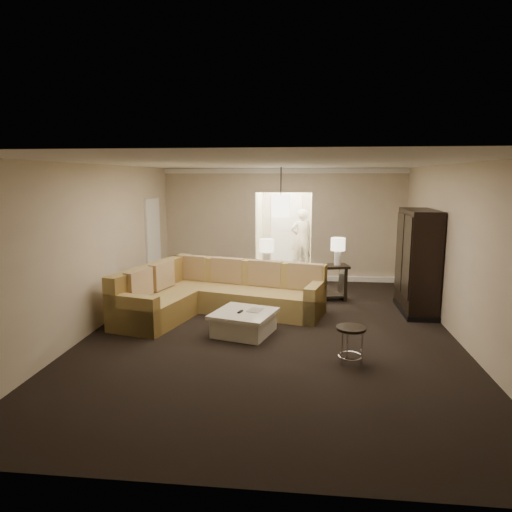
# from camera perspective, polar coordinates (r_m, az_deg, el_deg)

# --- Properties ---
(ground) EXTENTS (8.00, 8.00, 0.00)m
(ground) POSITION_cam_1_polar(r_m,az_deg,el_deg) (7.86, 1.92, -9.35)
(ground) COLOR black
(ground) RESTS_ON ground
(wall_back) EXTENTS (6.00, 0.04, 2.80)m
(wall_back) POSITION_cam_1_polar(r_m,az_deg,el_deg) (11.48, 3.43, 3.92)
(wall_back) COLOR beige
(wall_back) RESTS_ON ground
(wall_front) EXTENTS (6.00, 0.04, 2.80)m
(wall_front) POSITION_cam_1_polar(r_m,az_deg,el_deg) (3.64, -2.64, -9.17)
(wall_front) COLOR beige
(wall_front) RESTS_ON ground
(wall_left) EXTENTS (0.04, 8.00, 2.80)m
(wall_left) POSITION_cam_1_polar(r_m,az_deg,el_deg) (8.29, -19.19, 1.09)
(wall_left) COLOR beige
(wall_left) RESTS_ON ground
(wall_right) EXTENTS (0.04, 8.00, 2.80)m
(wall_right) POSITION_cam_1_polar(r_m,az_deg,el_deg) (7.89, 24.25, 0.34)
(wall_right) COLOR beige
(wall_right) RESTS_ON ground
(ceiling) EXTENTS (6.00, 8.00, 0.02)m
(ceiling) POSITION_cam_1_polar(r_m,az_deg,el_deg) (7.43, 2.05, 11.51)
(ceiling) COLOR silver
(ceiling) RESTS_ON wall_back
(crown_molding) EXTENTS (6.00, 0.10, 0.12)m
(crown_molding) POSITION_cam_1_polar(r_m,az_deg,el_deg) (11.37, 3.49, 10.58)
(crown_molding) COLOR white
(crown_molding) RESTS_ON wall_back
(baseboard) EXTENTS (6.00, 0.10, 0.12)m
(baseboard) POSITION_cam_1_polar(r_m,az_deg,el_deg) (11.64, 3.35, -2.68)
(baseboard) COLOR white
(baseboard) RESTS_ON ground
(side_door) EXTENTS (0.05, 0.90, 2.10)m
(side_door) POSITION_cam_1_polar(r_m,az_deg,el_deg) (10.90, -12.70, 1.52)
(side_door) COLOR white
(side_door) RESTS_ON ground
(foyer) EXTENTS (1.44, 2.02, 2.80)m
(foyer) POSITION_cam_1_polar(r_m,az_deg,el_deg) (12.82, 3.71, 4.10)
(foyer) COLOR silver
(foyer) RESTS_ON ground
(sectional_sofa) EXTENTS (3.76, 2.75, 0.97)m
(sectional_sofa) POSITION_cam_1_polar(r_m,az_deg,el_deg) (8.76, -5.34, -4.72)
(sectional_sofa) COLOR brown
(sectional_sofa) RESTS_ON ground
(coffee_table) EXTENTS (1.17, 1.17, 0.40)m
(coffee_table) POSITION_cam_1_polar(r_m,az_deg,el_deg) (7.68, -1.51, -8.29)
(coffee_table) COLOR silver
(coffee_table) RESTS_ON ground
(console_table) EXTENTS (2.00, 0.85, 0.75)m
(console_table) POSITION_cam_1_polar(r_m,az_deg,el_deg) (9.64, 5.78, -2.99)
(console_table) COLOR black
(console_table) RESTS_ON ground
(armoire) EXTENTS (0.59, 1.38, 1.98)m
(armoire) POSITION_cam_1_polar(r_m,az_deg,el_deg) (9.24, 19.52, -0.91)
(armoire) COLOR black
(armoire) RESTS_ON ground
(drink_table) EXTENTS (0.42, 0.42, 0.52)m
(drink_table) POSITION_cam_1_polar(r_m,az_deg,el_deg) (6.62, 11.76, -9.89)
(drink_table) COLOR black
(drink_table) RESTS_ON ground
(table_lamp_left) EXTENTS (0.30, 0.30, 0.58)m
(table_lamp_left) POSITION_cam_1_polar(r_m,az_deg,el_deg) (9.38, 1.35, 0.98)
(table_lamp_left) COLOR white
(table_lamp_left) RESTS_ON console_table
(table_lamp_right) EXTENTS (0.30, 0.30, 0.58)m
(table_lamp_right) POSITION_cam_1_polar(r_m,az_deg,el_deg) (9.70, 10.20, 1.12)
(table_lamp_right) COLOR white
(table_lamp_right) RESTS_ON console_table
(pendant_light) EXTENTS (0.38, 0.38, 1.09)m
(pendant_light) POSITION_cam_1_polar(r_m,az_deg,el_deg) (10.14, 3.11, 6.27)
(pendant_light) COLOR black
(pendant_light) RESTS_ON ceiling
(person) EXTENTS (0.75, 0.57, 1.87)m
(person) POSITION_cam_1_polar(r_m,az_deg,el_deg) (13.07, 5.71, 2.57)
(person) COLOR silver
(person) RESTS_ON ground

